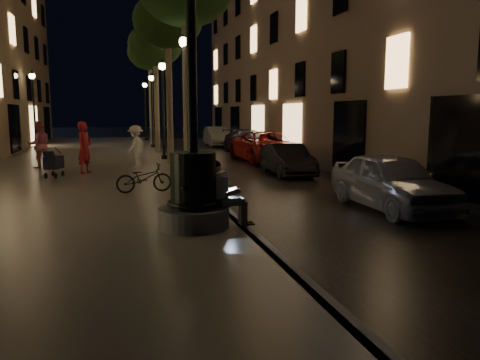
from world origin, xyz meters
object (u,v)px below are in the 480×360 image
object	(u,v)px
tree_third	(155,46)
car_rear	(248,141)
lamp_left_c	(33,100)
car_second	(287,160)
fountain_lamppost	(193,177)
seated_man_laptop	(224,191)
pedestrian_pink	(39,145)
car_front	(391,181)
lamp_curb_b	(163,96)
pedestrian_white	(136,146)
car_third	(266,147)
car_fifth	(217,137)
lamp_curb_a	(186,88)
lamp_curb_c	(152,100)
tree_far	(150,53)
bicycle	(144,178)
tree_second	(168,22)
stroller	(54,163)
lamp_curb_d	(145,103)
pedestrian_red	(85,148)

from	to	relation	value
tree_third	car_rear	world-z (taller)	tree_third
lamp_left_c	car_second	bearing A→B (deg)	-50.23
fountain_lamppost	tree_third	distance (m)	18.68
seated_man_laptop	lamp_left_c	xyz separation A→B (m)	(-7.01, 22.00, 2.33)
pedestrian_pink	car_front	bearing A→B (deg)	112.70
lamp_curb_b	pedestrian_white	distance (m)	4.07
car_third	car_fifth	world-z (taller)	car_third
lamp_curb_a	car_third	distance (m)	9.20
tree_third	car_second	distance (m)	11.95
lamp_curb_c	lamp_curb_a	bearing A→B (deg)	-90.00
car_front	pedestrian_pink	world-z (taller)	pedestrian_pink
car_rear	seated_man_laptop	bearing A→B (deg)	-112.20
lamp_curb_b	car_second	xyz separation A→B (m)	(4.30, -5.70, -2.61)
tree_far	lamp_curb_b	xyz separation A→B (m)	(-0.08, -10.00, -3.20)
bicycle	seated_man_laptop	bearing A→B (deg)	-169.22
car_second	pedestrian_white	xyz separation A→B (m)	(-5.75, 2.56, 0.45)
tree_second	pedestrian_white	world-z (taller)	tree_second
stroller	car_fifth	distance (m)	18.64
tree_second	car_fifth	xyz separation A→B (m)	(4.73, 12.57, -5.61)
lamp_curb_d	car_front	bearing A→B (deg)	-80.86
seated_man_laptop	lamp_curb_d	world-z (taller)	lamp_curb_d
fountain_lamppost	lamp_curb_c	world-z (taller)	fountain_lamppost
seated_man_laptop	bicycle	size ratio (longest dim) A/B	0.85
lamp_curb_a	car_second	size ratio (longest dim) A/B	1.27
stroller	pedestrian_white	size ratio (longest dim) A/B	0.60
lamp_curb_c	car_second	xyz separation A→B (m)	(4.30, -13.70, -2.61)
seated_man_laptop	lamp_curb_a	world-z (taller)	lamp_curb_a
lamp_curb_d	pedestrian_white	distance (m)	19.31
lamp_left_c	tree_far	bearing A→B (deg)	15.57
car_second	pedestrian_white	bearing A→B (deg)	158.59
car_third	pedestrian_pink	distance (m)	10.47
car_rear	lamp_curb_c	bearing A→B (deg)	142.80
car_rear	bicycle	distance (m)	15.78
car_rear	pedestrian_pink	bearing A→B (deg)	-152.06
lamp_curb_a	lamp_curb_c	xyz separation A→B (m)	(0.00, 16.00, 0.00)
pedestrian_white	tree_far	bearing A→B (deg)	-152.96
lamp_curb_d	car_third	size ratio (longest dim) A/B	0.87
car_front	seated_man_laptop	bearing A→B (deg)	-162.51
tree_third	pedestrian_red	bearing A→B (deg)	-111.15
car_rear	pedestrian_red	bearing A→B (deg)	-139.11
lamp_left_c	lamp_curb_b	bearing A→B (deg)	-48.41
lamp_curb_b	pedestrian_red	xyz separation A→B (m)	(-3.36, -4.70, -2.07)
fountain_lamppost	car_second	world-z (taller)	fountain_lamppost
lamp_curb_b	car_fifth	distance (m)	11.89
lamp_curb_a	tree_third	bearing A→B (deg)	90.00
lamp_curb_a	car_fifth	distance (m)	19.35
fountain_lamppost	lamp_curb_a	world-z (taller)	fountain_lamppost
lamp_curb_a	lamp_left_c	bearing A→B (deg)	113.93
bicycle	lamp_curb_c	bearing A→B (deg)	-10.97
tree_third	lamp_curb_d	xyz separation A→B (m)	(0.00, 12.00, -2.90)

